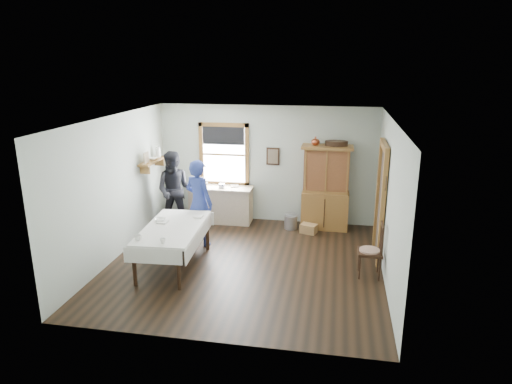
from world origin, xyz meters
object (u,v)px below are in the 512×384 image
china_hutch (326,188)px  spindle_chair (370,250)px  pail (291,222)px  wicker_basket (309,229)px  woman_blue (199,206)px  figure_dark (175,193)px  dining_table (174,246)px  work_counter (221,204)px

china_hutch → spindle_chair: 2.48m
pail → wicker_basket: size_ratio=0.91×
spindle_chair → wicker_basket: 2.26m
china_hutch → woman_blue: 2.86m
china_hutch → pail: 1.10m
china_hutch → spindle_chair: bearing=-69.0°
pail → figure_dark: size_ratio=0.19×
dining_table → china_hutch: bearing=43.5°
work_counter → woman_blue: size_ratio=0.89×
spindle_chair → pail: bearing=127.4°
work_counter → china_hutch: size_ratio=0.78×
work_counter → dining_table: (-0.24, -2.51, -0.03)m
work_counter → dining_table: 2.52m
dining_table → pail: dining_table is taller
spindle_chair → figure_dark: bearing=157.9°
pail → wicker_basket: 0.47m
figure_dark → spindle_chair: bearing=-28.4°
wicker_basket → work_counter: bearing=169.4°
figure_dark → work_counter: bearing=26.9°
dining_table → spindle_chair: spindle_chair is taller
wicker_basket → figure_dark: size_ratio=0.21×
work_counter → spindle_chair: bearing=-35.4°
figure_dark → dining_table: bearing=-77.7°
woman_blue → pail: bearing=-121.3°
spindle_chair → pail: size_ratio=3.17×
china_hutch → pail: (-0.74, -0.18, -0.79)m
wicker_basket → dining_table: bearing=-137.6°
work_counter → woman_blue: (-0.09, -1.39, 0.40)m
wicker_basket → woman_blue: 2.50m
work_counter → spindle_chair: (3.27, -2.27, 0.07)m
china_hutch → pail: size_ratio=6.08×
work_counter → figure_dark: 1.13m
pail → woman_blue: (-1.75, -1.21, 0.67)m
pail → figure_dark: (-2.55, -0.40, 0.66)m
dining_table → wicker_basket: size_ratio=5.66×
dining_table → figure_dark: size_ratio=1.19×
dining_table → spindle_chair: 3.52m
dining_table → pail: bearing=50.7°
spindle_chair → woman_blue: size_ratio=0.60×
woman_blue → figure_dark: woman_blue is taller
woman_blue → figure_dark: bearing=-21.2°
dining_table → figure_dark: 2.08m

